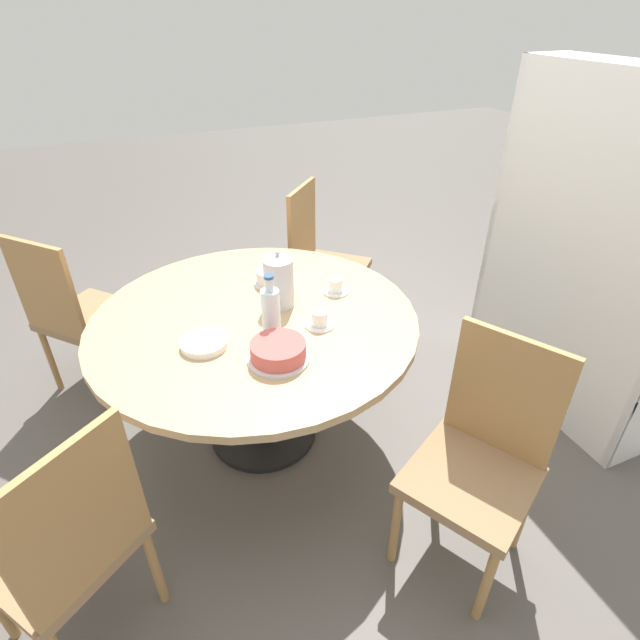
{
  "coord_description": "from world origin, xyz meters",
  "views": [
    {
      "loc": [
        1.82,
        -0.45,
        1.89
      ],
      "look_at": [
        0.0,
        0.31,
        0.62
      ],
      "focal_mm": 28.0,
      "sensor_mm": 36.0,
      "label": 1
    }
  ],
  "objects_px": {
    "chair_c": "(322,259)",
    "cup_a": "(319,320)",
    "cake_main": "(278,352)",
    "coffee_pot": "(279,281)",
    "cup_b": "(336,287)",
    "cake_second": "(273,277)",
    "chair_b": "(481,456)",
    "chair_d": "(77,312)",
    "water_bottle": "(271,311)",
    "chair_a": "(67,543)",
    "bookshelf": "(582,268)"
  },
  "relations": [
    {
      "from": "chair_c",
      "to": "cake_main",
      "type": "xyz_separation_m",
      "value": [
        1.16,
        -0.67,
        0.25
      ]
    },
    {
      "from": "chair_c",
      "to": "coffee_pot",
      "type": "distance_m",
      "value": 1.0
    },
    {
      "from": "chair_b",
      "to": "chair_c",
      "type": "relative_size",
      "value": 1.0
    },
    {
      "from": "water_bottle",
      "to": "cup_a",
      "type": "xyz_separation_m",
      "value": [
        0.03,
        0.2,
        -0.08
      ]
    },
    {
      "from": "coffee_pot",
      "to": "cup_a",
      "type": "relative_size",
      "value": 2.13
    },
    {
      "from": "coffee_pot",
      "to": "water_bottle",
      "type": "bearing_deg",
      "value": -27.13
    },
    {
      "from": "bookshelf",
      "to": "cup_a",
      "type": "relative_size",
      "value": 13.32
    },
    {
      "from": "cake_second",
      "to": "cup_b",
      "type": "height_order",
      "value": "cake_second"
    },
    {
      "from": "cake_main",
      "to": "coffee_pot",
      "type": "bearing_deg",
      "value": 160.46
    },
    {
      "from": "chair_d",
      "to": "cake_main",
      "type": "height_order",
      "value": "chair_d"
    },
    {
      "from": "chair_c",
      "to": "cup_a",
      "type": "distance_m",
      "value": 1.12
    },
    {
      "from": "chair_c",
      "to": "cake_second",
      "type": "bearing_deg",
      "value": -178.43
    },
    {
      "from": "chair_b",
      "to": "cake_main",
      "type": "bearing_deg",
      "value": -163.32
    },
    {
      "from": "chair_d",
      "to": "cake_main",
      "type": "relative_size",
      "value": 3.89
    },
    {
      "from": "cake_second",
      "to": "cup_a",
      "type": "relative_size",
      "value": 1.53
    },
    {
      "from": "chair_c",
      "to": "coffee_pot",
      "type": "xyz_separation_m",
      "value": [
        0.77,
        -0.53,
        0.34
      ]
    },
    {
      "from": "cake_main",
      "to": "cup_b",
      "type": "height_order",
      "value": "cake_main"
    },
    {
      "from": "chair_b",
      "to": "cake_main",
      "type": "xyz_separation_m",
      "value": [
        -0.56,
        -0.57,
        0.25
      ]
    },
    {
      "from": "bookshelf",
      "to": "cake_second",
      "type": "height_order",
      "value": "bookshelf"
    },
    {
      "from": "chair_b",
      "to": "chair_a",
      "type": "bearing_deg",
      "value": -127.38
    },
    {
      "from": "bookshelf",
      "to": "cake_second",
      "type": "distance_m",
      "value": 1.49
    },
    {
      "from": "chair_a",
      "to": "cake_second",
      "type": "height_order",
      "value": "chair_a"
    },
    {
      "from": "chair_b",
      "to": "chair_c",
      "type": "distance_m",
      "value": 1.72
    },
    {
      "from": "cup_a",
      "to": "water_bottle",
      "type": "bearing_deg",
      "value": -97.37
    },
    {
      "from": "chair_b",
      "to": "cup_b",
      "type": "distance_m",
      "value": 1.0
    },
    {
      "from": "cake_second",
      "to": "cup_a",
      "type": "height_order",
      "value": "cake_second"
    },
    {
      "from": "chair_b",
      "to": "cup_a",
      "type": "distance_m",
      "value": 0.83
    },
    {
      "from": "cake_second",
      "to": "cake_main",
      "type": "bearing_deg",
      "value": -16.39
    },
    {
      "from": "coffee_pot",
      "to": "cake_second",
      "type": "xyz_separation_m",
      "value": [
        -0.21,
        0.04,
        -0.09
      ]
    },
    {
      "from": "coffee_pot",
      "to": "chair_c",
      "type": "bearing_deg",
      "value": 145.39
    },
    {
      "from": "chair_a",
      "to": "water_bottle",
      "type": "relative_size",
      "value": 3.51
    },
    {
      "from": "chair_a",
      "to": "coffee_pot",
      "type": "relative_size",
      "value": 3.54
    },
    {
      "from": "cake_main",
      "to": "cup_b",
      "type": "distance_m",
      "value": 0.58
    },
    {
      "from": "bookshelf",
      "to": "coffee_pot",
      "type": "distance_m",
      "value": 1.46
    },
    {
      "from": "coffee_pot",
      "to": "chair_d",
      "type": "bearing_deg",
      "value": -126.85
    },
    {
      "from": "chair_a",
      "to": "bookshelf",
      "type": "bearing_deg",
      "value": 152.16
    },
    {
      "from": "chair_a",
      "to": "cake_second",
      "type": "distance_m",
      "value": 1.39
    },
    {
      "from": "chair_b",
      "to": "cake_second",
      "type": "height_order",
      "value": "chair_b"
    },
    {
      "from": "water_bottle",
      "to": "cake_second",
      "type": "bearing_deg",
      "value": 160.97
    },
    {
      "from": "chair_a",
      "to": "bookshelf",
      "type": "height_order",
      "value": "bookshelf"
    },
    {
      "from": "chair_d",
      "to": "water_bottle",
      "type": "bearing_deg",
      "value": 179.48
    },
    {
      "from": "chair_b",
      "to": "cup_b",
      "type": "height_order",
      "value": "chair_b"
    },
    {
      "from": "chair_a",
      "to": "cup_b",
      "type": "bearing_deg",
      "value": 174.65
    },
    {
      "from": "chair_c",
      "to": "cup_a",
      "type": "bearing_deg",
      "value": -160.51
    },
    {
      "from": "water_bottle",
      "to": "cake_main",
      "type": "distance_m",
      "value": 0.2
    },
    {
      "from": "chair_a",
      "to": "chair_c",
      "type": "xyz_separation_m",
      "value": [
        -1.51,
        1.48,
        0.0
      ]
    },
    {
      "from": "coffee_pot",
      "to": "cup_a",
      "type": "bearing_deg",
      "value": 23.45
    },
    {
      "from": "chair_a",
      "to": "cake_main",
      "type": "bearing_deg",
      "value": 166.87
    },
    {
      "from": "chair_a",
      "to": "chair_d",
      "type": "relative_size",
      "value": 1.0
    },
    {
      "from": "cup_a",
      "to": "chair_a",
      "type": "bearing_deg",
      "value": -64.1
    }
  ]
}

